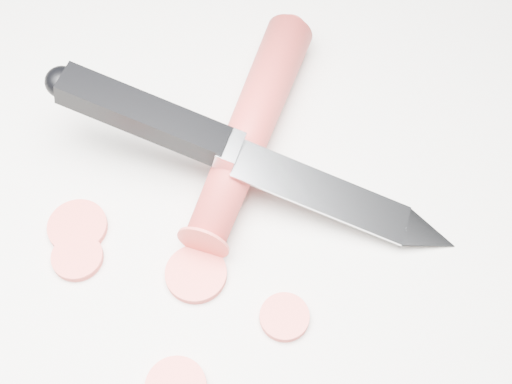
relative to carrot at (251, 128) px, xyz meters
name	(u,v)px	position (x,y,z in m)	size (l,w,h in m)	color
ground	(158,216)	(-0.09, -0.03, -0.02)	(2.40, 2.40, 0.00)	beige
carrot	(251,128)	(0.00, 0.00, 0.00)	(0.03, 0.03, 0.19)	red
carrot_slice_0	(284,317)	(-0.04, -0.13, -0.02)	(0.03, 0.03, 0.01)	#DF463D
carrot_slice_2	(196,274)	(-0.08, -0.08, -0.02)	(0.04, 0.04, 0.01)	#DF463D
carrot_slice_3	(77,257)	(-0.15, -0.04, -0.02)	(0.03, 0.03, 0.01)	#DF463D
carrot_slice_4	(78,227)	(-0.14, -0.01, -0.02)	(0.04, 0.04, 0.01)	#DF463D
kitchen_knife	(253,156)	(-0.01, -0.03, 0.02)	(0.23, 0.23, 0.08)	#B6B9BD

